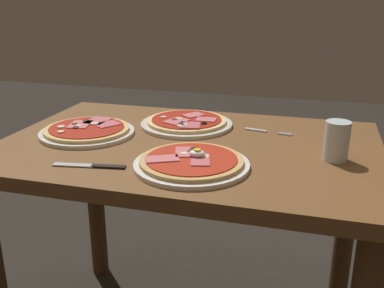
{
  "coord_description": "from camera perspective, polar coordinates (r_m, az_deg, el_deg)",
  "views": [
    {
      "loc": [
        0.36,
        -1.23,
        1.21
      ],
      "look_at": [
        0.04,
        -0.09,
        0.8
      ],
      "focal_mm": 41.75,
      "sensor_mm": 36.0,
      "label": 1
    }
  ],
  "objects": [
    {
      "name": "pizza_foreground",
      "position": [
        1.16,
        -0.07,
        -2.38
      ],
      "size": [
        0.3,
        0.3,
        0.05
      ],
      "color": "white",
      "rests_on": "dining_table"
    },
    {
      "name": "pizza_across_left",
      "position": [
        1.52,
        -0.69,
        2.75
      ],
      "size": [
        0.31,
        0.31,
        0.03
      ],
      "color": "silver",
      "rests_on": "dining_table"
    },
    {
      "name": "pizza_across_right",
      "position": [
        1.47,
        -13.25,
        1.66
      ],
      "size": [
        0.3,
        0.3,
        0.03
      ],
      "color": "white",
      "rests_on": "dining_table"
    },
    {
      "name": "water_glass_near",
      "position": [
        1.26,
        17.97,
        0.05
      ],
      "size": [
        0.07,
        0.07,
        0.11
      ],
      "color": "silver",
      "rests_on": "dining_table"
    },
    {
      "name": "dining_table",
      "position": [
        1.4,
        -0.44,
        -4.94
      ],
      "size": [
        1.14,
        0.76,
        0.77
      ],
      "color": "brown",
      "rests_on": "ground"
    },
    {
      "name": "fork",
      "position": [
        1.47,
        9.19,
        1.63
      ],
      "size": [
        0.16,
        0.04,
        0.0
      ],
      "color": "silver",
      "rests_on": "dining_table"
    },
    {
      "name": "knife",
      "position": [
        1.19,
        -12.38,
        -2.75
      ],
      "size": [
        0.2,
        0.05,
        0.01
      ],
      "color": "silver",
      "rests_on": "dining_table"
    }
  ]
}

